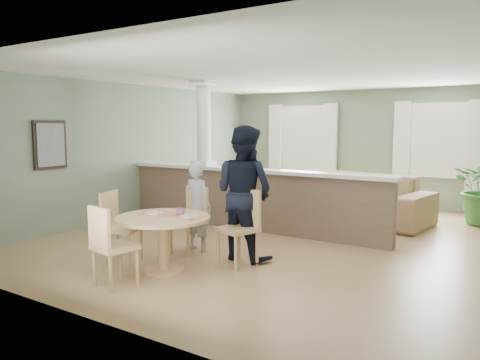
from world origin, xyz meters
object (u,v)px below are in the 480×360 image
Objects in this scene: chair_far_boy at (192,216)px; chair_near at (109,243)px; child_person at (198,206)px; man_person at (244,193)px; sofa at (347,197)px; chair_far_man at (242,224)px; dining_table at (164,228)px; chair_side at (117,224)px.

chair_far_boy is 1.01× the size of chair_near.
man_person is (0.81, 0.02, 0.27)m from child_person.
chair_far_man reaches higher than sofa.
child_person is (0.02, 0.12, 0.14)m from chair_far_boy.
man_person is (-0.27, -3.38, 0.48)m from sofa.
child_person is (-0.94, 0.24, 0.11)m from chair_far_man.
child_person is 0.72× the size of man_person.
sofa is 3.43m from man_person.
child_person is at bearing -177.53° from chair_far_man.
dining_table is at bearing 68.93° from man_person.
man_person is (1.34, 1.11, 0.40)m from chair_side.
chair_near is at bearing -99.56° from dining_table.
chair_near is at bearing -155.46° from chair_side.
dining_table is 0.89× the size of child_person.
child_person is at bearing -43.67° from chair_side.
chair_far_man is 0.76× the size of child_person.
dining_table is 0.80m from chair_near.
chair_far_man reaches higher than chair_side.
chair_far_boy is at bearing 84.88° from child_person.
child_person reaches higher than chair_far_boy.
chair_near is (-0.13, -0.79, -0.05)m from dining_table.
sofa is 4.54m from dining_table.
chair_far_man is 1.04× the size of chair_side.
sofa is at bearing 104.53° from chair_far_man.
man_person is (0.66, 1.87, 0.41)m from chair_near.
sofa is 4.78m from chair_side.
sofa reaches higher than dining_table.
chair_far_boy reaches higher than sofa.
dining_table is at bearing 111.30° from child_person.
chair_far_man reaches higher than chair_near.
chair_side is (-1.61, -4.50, 0.08)m from sofa.
chair_side is at bearing -112.86° from chair_far_boy.
man_person reaches higher than dining_table.
chair_side is at bearing -37.28° from chair_near.
chair_side is at bearing 70.49° from child_person.
sofa is 2.64× the size of dining_table.
chair_side reaches higher than dining_table.
chair_near is 0.98× the size of chair_side.
man_person is (-0.13, 0.26, 0.38)m from chair_far_man.
dining_table is at bearing -89.06° from chair_near.
chair_side reaches higher than chair_far_boy.
chair_far_boy is 0.93m from man_person.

